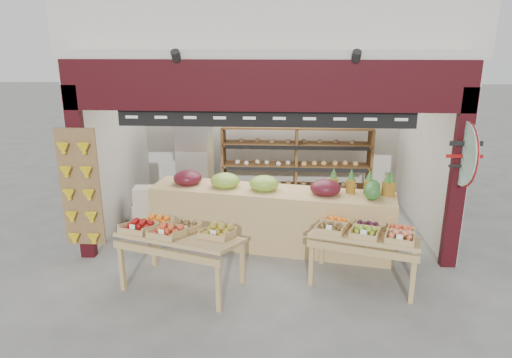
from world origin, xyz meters
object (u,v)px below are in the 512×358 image
object	(u,v)px
back_shelving	(296,147)
display_table_left	(176,233)
watermelon_pile	(363,239)
cardboard_stack	(158,209)
display_table_right	(366,233)
refrigerator	(195,160)
mid_counter	(270,216)

from	to	relation	value
back_shelving	display_table_left	distance (m)	3.90
display_table_left	watermelon_pile	size ratio (longest dim) A/B	2.49
back_shelving	cardboard_stack	xyz separation A→B (m)	(-2.58, -1.26, -0.93)
cardboard_stack	display_table_right	xyz separation A→B (m)	(3.44, -2.01, 0.47)
refrigerator	display_table_left	distance (m)	3.25
display_table_left	back_shelving	bearing A→B (deg)	64.04
cardboard_stack	mid_counter	world-z (taller)	mid_counter
cardboard_stack	mid_counter	xyz separation A→B (m)	(2.10, -0.93, 0.28)
back_shelving	display_table_right	world-z (taller)	back_shelving
refrigerator	back_shelving	bearing A→B (deg)	-2.63
cardboard_stack	display_table_left	world-z (taller)	display_table_left
mid_counter	display_table_right	bearing A→B (deg)	-38.87
refrigerator	mid_counter	bearing A→B (deg)	-60.81
refrigerator	display_table_right	bearing A→B (deg)	-55.86
mid_counter	display_table_right	world-z (taller)	mid_counter
refrigerator	cardboard_stack	world-z (taller)	refrigerator
display_table_left	display_table_right	xyz separation A→B (m)	(2.56, 0.22, -0.04)
back_shelving	display_table_right	distance (m)	3.41
watermelon_pile	display_table_left	bearing A→B (deg)	-155.22
refrigerator	cardboard_stack	xyz separation A→B (m)	(-0.54, -1.00, -0.69)
mid_counter	display_table_right	xyz separation A→B (m)	(1.34, -1.08, 0.20)
refrigerator	mid_counter	distance (m)	2.52
mid_counter	refrigerator	bearing A→B (deg)	129.04
display_table_right	watermelon_pile	size ratio (longest dim) A/B	2.30
display_table_right	display_table_left	bearing A→B (deg)	-175.04
display_table_right	back_shelving	bearing A→B (deg)	104.88
refrigerator	watermelon_pile	distance (m)	3.73
back_shelving	refrigerator	world-z (taller)	refrigerator
display_table_left	display_table_right	bearing A→B (deg)	4.96
mid_counter	display_table_left	world-z (taller)	mid_counter
back_shelving	mid_counter	world-z (taller)	back_shelving
display_table_right	watermelon_pile	world-z (taller)	display_table_right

